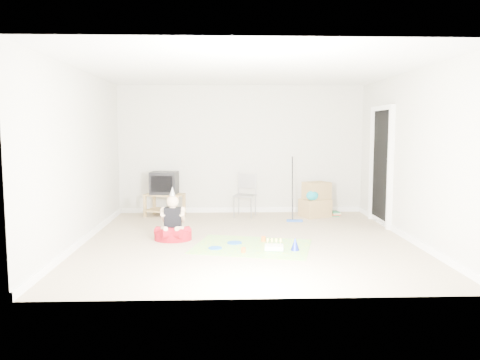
{
  "coord_description": "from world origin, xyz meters",
  "views": [
    {
      "loc": [
        -0.37,
        -7.08,
        1.71
      ],
      "look_at": [
        -0.1,
        0.4,
        0.9
      ],
      "focal_mm": 35.0,
      "sensor_mm": 36.0,
      "label": 1
    }
  ],
  "objects_px": {
    "folding_chair": "(245,196)",
    "seated_woman": "(173,228)",
    "tv_stand": "(165,203)",
    "cardboard_boxes": "(316,200)",
    "crt_tv": "(164,183)",
    "birthday_cake": "(274,248)"
  },
  "relations": [
    {
      "from": "crt_tv",
      "to": "cardboard_boxes",
      "type": "xyz_separation_m",
      "value": [
        2.97,
        -0.13,
        -0.34
      ]
    },
    {
      "from": "cardboard_boxes",
      "to": "seated_woman",
      "type": "bearing_deg",
      "value": -144.47
    },
    {
      "from": "crt_tv",
      "to": "birthday_cake",
      "type": "relative_size",
      "value": 1.78
    },
    {
      "from": "folding_chair",
      "to": "seated_woman",
      "type": "bearing_deg",
      "value": -122.42
    },
    {
      "from": "tv_stand",
      "to": "birthday_cake",
      "type": "height_order",
      "value": "tv_stand"
    },
    {
      "from": "tv_stand",
      "to": "crt_tv",
      "type": "xyz_separation_m",
      "value": [
        -0.0,
        0.0,
        0.4
      ]
    },
    {
      "from": "tv_stand",
      "to": "seated_woman",
      "type": "relative_size",
      "value": 0.99
    },
    {
      "from": "crt_tv",
      "to": "seated_woman",
      "type": "distance_m",
      "value": 2.08
    },
    {
      "from": "cardboard_boxes",
      "to": "birthday_cake",
      "type": "height_order",
      "value": "cardboard_boxes"
    },
    {
      "from": "folding_chair",
      "to": "birthday_cake",
      "type": "height_order",
      "value": "folding_chair"
    },
    {
      "from": "crt_tv",
      "to": "birthday_cake",
      "type": "distance_m",
      "value": 3.35
    },
    {
      "from": "crt_tv",
      "to": "seated_woman",
      "type": "bearing_deg",
      "value": -72.81
    },
    {
      "from": "cardboard_boxes",
      "to": "seated_woman",
      "type": "distance_m",
      "value": 3.2
    },
    {
      "from": "cardboard_boxes",
      "to": "birthday_cake",
      "type": "bearing_deg",
      "value": -113.1
    },
    {
      "from": "tv_stand",
      "to": "seated_woman",
      "type": "distance_m",
      "value": 2.02
    },
    {
      "from": "tv_stand",
      "to": "folding_chair",
      "type": "xyz_separation_m",
      "value": [
        1.58,
        -0.08,
        0.15
      ]
    },
    {
      "from": "crt_tv",
      "to": "birthday_cake",
      "type": "bearing_deg",
      "value": -48.68
    },
    {
      "from": "crt_tv",
      "to": "birthday_cake",
      "type": "height_order",
      "value": "crt_tv"
    },
    {
      "from": "tv_stand",
      "to": "folding_chair",
      "type": "distance_m",
      "value": 1.59
    },
    {
      "from": "tv_stand",
      "to": "crt_tv",
      "type": "height_order",
      "value": "crt_tv"
    },
    {
      "from": "seated_woman",
      "to": "birthday_cake",
      "type": "xyz_separation_m",
      "value": [
        1.5,
        -0.71,
        -0.14
      ]
    },
    {
      "from": "tv_stand",
      "to": "folding_chair",
      "type": "bearing_deg",
      "value": -3.0
    }
  ]
}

